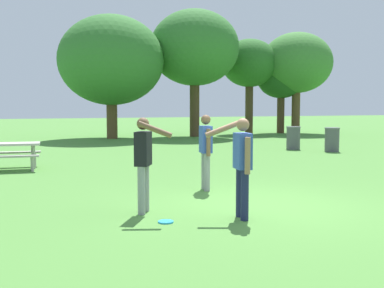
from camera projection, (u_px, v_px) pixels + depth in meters
ground_plane at (256, 206)px, 8.65m from camera, size 120.00×120.00×0.00m
person_thrower at (206, 147)px, 10.21m from camera, size 0.29×0.60×1.64m
person_catcher at (242, 160)px, 7.62m from camera, size 0.65×0.70×1.64m
person_bystander at (144, 157)px, 8.03m from camera, size 0.56×0.82×1.64m
frisbee at (166, 222)px, 7.43m from camera, size 0.25×0.25×0.03m
picnic_table_near at (9, 150)px, 13.45m from camera, size 1.84×1.60×0.77m
trash_can_beside_table at (293, 138)px, 19.69m from camera, size 0.59×0.59×0.96m
trash_can_further_along at (332, 140)px, 18.72m from camera, size 0.59×0.59×0.96m
tree_tall_left at (111, 61)px, 25.73m from camera, size 5.77×5.77×6.75m
tree_broad_center at (195, 48)px, 27.38m from camera, size 5.18×5.18×7.38m
tree_far_right at (250, 64)px, 30.29m from camera, size 3.61×3.61×6.08m
tree_slender_mid at (281, 78)px, 31.09m from camera, size 3.22×3.22×5.04m
tree_back_left at (297, 63)px, 30.70m from camera, size 4.62×4.62×6.57m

